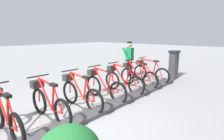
% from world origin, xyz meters
% --- Properties ---
extents(ground_plane, '(60.00, 60.00, 0.00)m').
position_xyz_m(ground_plane, '(0.00, 0.00, 0.00)').
color(ground_plane, '#A0A1A3').
extents(dock_rail_base, '(0.44, 10.08, 0.10)m').
position_xyz_m(dock_rail_base, '(0.00, 0.00, 0.05)').
color(dock_rail_base, '#47474C').
rests_on(dock_rail_base, ground).
extents(payment_kiosk, '(0.36, 0.52, 1.28)m').
position_xyz_m(payment_kiosk, '(0.05, -5.56, 0.67)').
color(payment_kiosk, '#38383D').
rests_on(payment_kiosk, ground).
extents(bike_docked_0, '(1.72, 0.54, 1.02)m').
position_xyz_m(bike_docked_0, '(0.62, -4.44, 0.43)').
color(bike_docked_0, black).
rests_on(bike_docked_0, ground).
extents(bike_docked_1, '(1.72, 0.54, 1.02)m').
position_xyz_m(bike_docked_1, '(0.62, -3.51, 0.43)').
color(bike_docked_1, black).
rests_on(bike_docked_1, ground).
extents(bike_docked_2, '(1.72, 0.54, 1.02)m').
position_xyz_m(bike_docked_2, '(0.62, -2.59, 0.43)').
color(bike_docked_2, black).
rests_on(bike_docked_2, ground).
extents(bike_docked_3, '(1.72, 0.54, 1.02)m').
position_xyz_m(bike_docked_3, '(0.62, -1.66, 0.43)').
color(bike_docked_3, black).
rests_on(bike_docked_3, ground).
extents(bike_docked_4, '(1.72, 0.54, 1.02)m').
position_xyz_m(bike_docked_4, '(0.62, -0.73, 0.43)').
color(bike_docked_4, black).
rests_on(bike_docked_4, ground).
extents(bike_docked_5, '(1.72, 0.54, 1.02)m').
position_xyz_m(bike_docked_5, '(0.62, 0.20, 0.43)').
color(bike_docked_5, black).
rests_on(bike_docked_5, ground).
extents(bike_docked_6, '(1.72, 0.54, 1.02)m').
position_xyz_m(bike_docked_6, '(0.62, 1.13, 0.43)').
color(bike_docked_6, black).
rests_on(bike_docked_6, ground).
extents(worker_near_rack, '(0.52, 0.69, 1.66)m').
position_xyz_m(worker_near_rack, '(1.67, -4.43, 0.91)').
color(worker_near_rack, white).
rests_on(worker_near_rack, ground).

